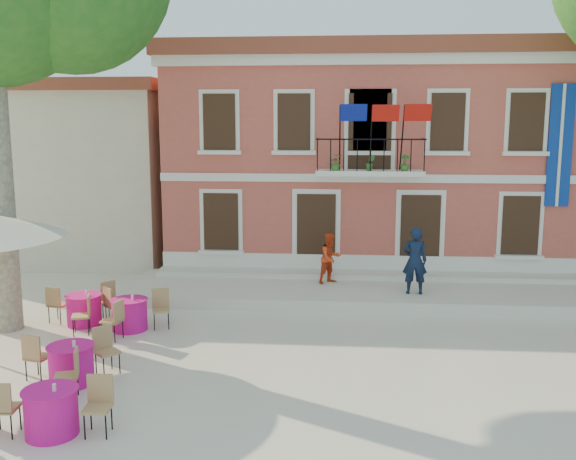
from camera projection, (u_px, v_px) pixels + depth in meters
The scene contains 10 objects.
ground at pixel (288, 347), 14.43m from camera, with size 90.00×90.00×0.00m, color beige.
main_building at pixel (365, 156), 23.45m from camera, with size 13.50×9.59×7.50m.
neighbor_west at pixel (73, 167), 25.47m from camera, with size 9.40×9.40×6.40m.
terrace at pixel (369, 291), 18.56m from camera, with size 14.00×3.40×0.30m, color silver.
pedestrian_navy at pixel (415, 261), 17.61m from camera, with size 0.68×0.45×1.87m, color #0F1B33.
pedestrian_orange at pixel (330, 258), 18.84m from camera, with size 0.73×0.57×1.50m, color red.
cafe_table_0 at pixel (71, 362), 12.31m from camera, with size 1.79×1.82×0.95m.
cafe_table_1 at pixel (51, 410), 10.30m from camera, with size 1.95×0.90×0.95m.
cafe_table_3 at pixel (84, 308), 15.92m from camera, with size 1.79×1.83×0.95m.
cafe_table_4 at pixel (130, 313), 15.53m from camera, with size 1.82×1.79×0.95m.
Camera 1 is at (1.14, -13.74, 4.98)m, focal length 40.00 mm.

